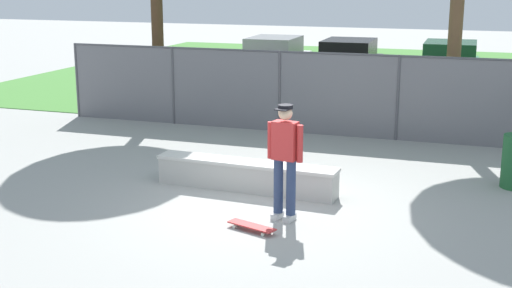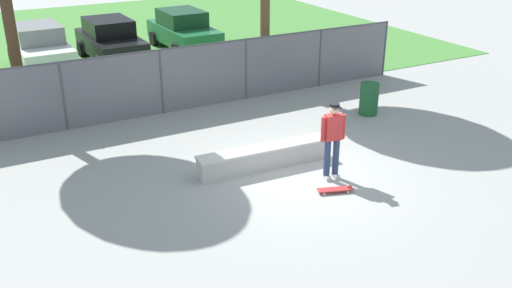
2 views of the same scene
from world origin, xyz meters
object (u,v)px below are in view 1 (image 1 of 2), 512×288
at_px(skateboard, 252,226).
at_px(car_green, 449,68).
at_px(concrete_ledge, 246,176).
at_px(car_white, 273,61).
at_px(skateboarder, 285,156).
at_px(car_black, 348,65).

relative_size(skateboard, car_green, 0.19).
relative_size(concrete_ledge, car_green, 0.80).
bearing_deg(car_green, car_white, -177.97).
height_order(concrete_ledge, skateboarder, skateboarder).
height_order(skateboarder, car_green, skateboarder).
bearing_deg(skateboarder, skateboard, -116.93).
bearing_deg(car_green, skateboarder, -97.02).
bearing_deg(concrete_ledge, car_green, 77.18).
bearing_deg(skateboard, car_black, 95.52).
bearing_deg(car_black, skateboarder, -82.77).
height_order(skateboard, car_white, car_white).
bearing_deg(concrete_ledge, skateboarder, -48.91).
height_order(skateboard, car_black, car_black).
relative_size(skateboarder, car_black, 0.43).
height_order(concrete_ledge, car_green, car_green).
bearing_deg(skateboard, car_white, 106.23).
height_order(car_white, car_black, same).
relative_size(concrete_ledge, car_white, 0.80).
height_order(concrete_ledge, car_white, car_white).
height_order(skateboarder, car_white, skateboarder).
relative_size(skateboard, car_white, 0.19).
xyz_separation_m(car_white, car_black, (2.65, -0.14, 0.00)).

